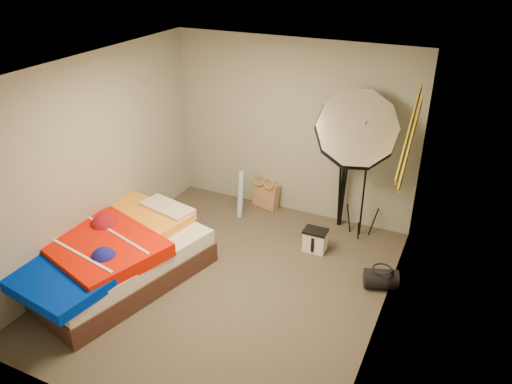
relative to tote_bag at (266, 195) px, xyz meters
The scene contains 15 objects.
floor 1.94m from the tote_bag, 79.79° to the right, with size 4.00×4.00×0.00m, color #4E4539.
ceiling 3.00m from the tote_bag, 79.79° to the right, with size 4.00×4.00×0.00m, color silver.
wall_back 1.11m from the tote_bag, 16.28° to the left, with size 3.50×3.50×0.00m, color gray.
wall_front 4.05m from the tote_bag, 84.98° to the right, with size 3.50×3.50×0.00m, color gray.
wall_left 2.59m from the tote_bag, 126.53° to the right, with size 4.00×4.00×0.00m, color gray.
wall_right 3.01m from the tote_bag, 42.24° to the right, with size 4.00×4.00×0.00m, color gray.
tote_bag is the anchor object (origin of this frame).
wrapping_roll 0.48m from the tote_bag, 119.78° to the right, with size 0.08×0.08×0.68m, color #4B93C7.
camera_case 1.32m from the tote_bag, 37.40° to the right, with size 0.28×0.20×0.28m, color white.
duffel_bag 2.33m from the tote_bag, 31.20° to the right, with size 0.23×0.23×0.38m, color black.
wall_stripe_upper 3.01m from the tote_bag, 32.10° to the right, with size 0.02×1.10×0.10m, color gold.
wall_stripe_lower 2.79m from the tote_bag, 26.87° to the right, with size 0.02×1.10×0.10m, color gold.
bed 2.53m from the tote_bag, 111.40° to the right, with size 1.89×2.43×0.60m.
photo_umbrella 1.93m from the tote_bag, 14.40° to the right, with size 1.16×0.96×2.15m.
camera_tripod 1.27m from the tote_bag, ahead, with size 0.09×0.09×1.30m.
Camera 1 is at (2.32, -4.14, 3.64)m, focal length 35.00 mm.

